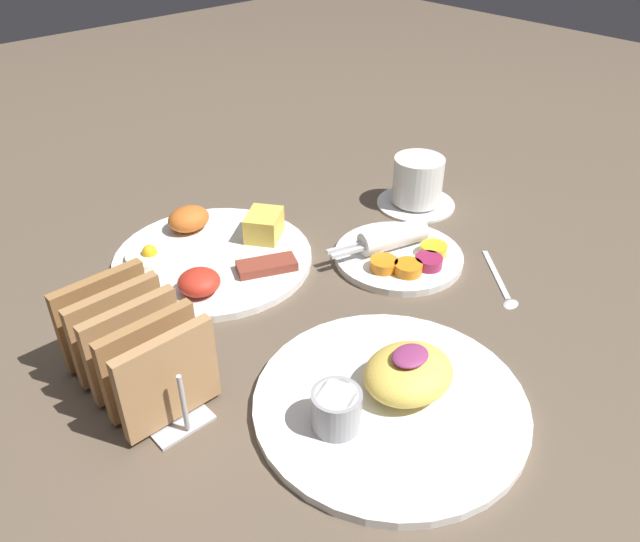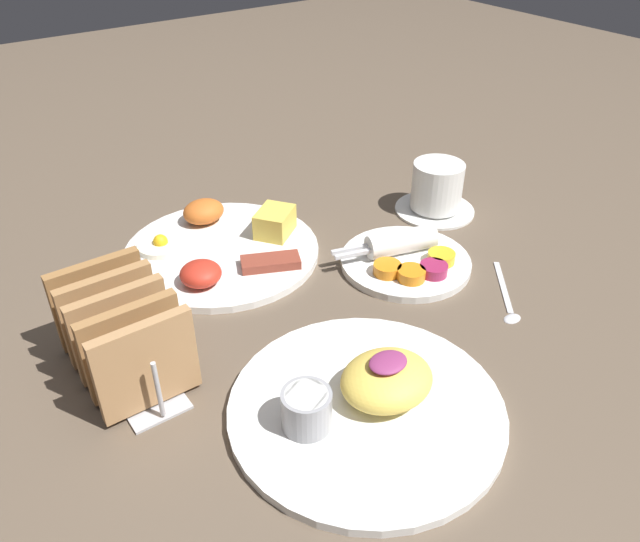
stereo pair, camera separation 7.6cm
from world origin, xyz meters
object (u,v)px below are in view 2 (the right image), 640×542
plate_breakfast (222,246)px  toast_rack (123,334)px  plate_condiments (407,259)px  plate_foreground (367,400)px  coffee_cup (437,190)px

plate_breakfast → toast_rack: toast_rack is taller
plate_condiments → plate_foreground: bearing=-140.8°
plate_breakfast → plate_foreground: 0.34m
plate_foreground → plate_breakfast: bearing=86.3°
plate_breakfast → toast_rack: (-0.19, -0.15, 0.04)m
plate_foreground → coffee_cup: (0.34, 0.26, 0.02)m
toast_rack → coffee_cup: toast_rack is taller
coffee_cup → plate_breakfast: bearing=165.8°
plate_condiments → plate_breakfast: bearing=137.1°
plate_condiments → toast_rack: (-0.37, 0.02, 0.04)m
plate_foreground → toast_rack: (-0.17, 0.19, 0.03)m
plate_foreground → coffee_cup: coffee_cup is taller
plate_foreground → plate_condiments: bearing=39.2°
coffee_cup → plate_condiments: bearing=-146.9°
toast_rack → coffee_cup: bearing=7.3°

